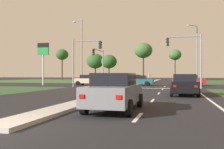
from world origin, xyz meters
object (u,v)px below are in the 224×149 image
(street_lamp_second, at_px, (81,49))
(treeline_third, at_px, (109,62))
(car_black_near, at_px, (184,85))
(treeline_fourth, at_px, (143,51))
(car_beige_second, at_px, (89,80))
(traffic_signal_far_left, at_px, (100,60))
(pedestrian_at_median, at_px, (149,76))
(fuel_price_totem, at_px, (43,54))
(car_maroon_sixth, at_px, (135,79))
(treeline_fifth, at_px, (175,55))
(treeline_second, at_px, (95,61))
(street_lamp_third, at_px, (196,51))
(treeline_near, at_px, (62,55))
(traffic_signal_near_right, at_px, (189,52))
(car_red_fifth, at_px, (189,80))
(traffic_signal_near_left, at_px, (83,55))
(car_grey_third, at_px, (115,91))
(car_teal_fourth, at_px, (138,80))

(street_lamp_second, relative_size, treeline_third, 1.37)
(car_black_near, xyz_separation_m, treeline_fourth, (-8.93, 47.30, 7.26))
(car_beige_second, distance_m, traffic_signal_far_left, 6.35)
(pedestrian_at_median, height_order, fuel_price_totem, fuel_price_totem)
(street_lamp_second, distance_m, fuel_price_totem, 5.83)
(pedestrian_at_median, bearing_deg, treeline_fourth, 175.29)
(traffic_signal_far_left, xyz_separation_m, treeline_third, (-5.59, 26.97, 1.14))
(car_maroon_sixth, distance_m, treeline_fifth, 27.77)
(treeline_third, bearing_deg, street_lamp_second, -82.29)
(traffic_signal_far_left, xyz_separation_m, treeline_second, (-9.93, 27.91, 1.36))
(treeline_second, bearing_deg, car_maroon_sixth, -56.48)
(street_lamp_third, xyz_separation_m, treeline_fifth, (-3.69, 24.39, 1.32))
(treeline_second, relative_size, treeline_third, 1.06)
(treeline_second, distance_m, treeline_fifth, 22.60)
(treeline_third, distance_m, treeline_fifth, 18.53)
(treeline_near, distance_m, treeline_second, 10.12)
(traffic_signal_near_right, distance_m, treeline_fifth, 42.24)
(car_red_fifth, xyz_separation_m, treeline_fourth, (-10.08, 30.97, 7.29))
(traffic_signal_near_right, bearing_deg, fuel_price_totem, 167.53)
(traffic_signal_near_right, height_order, street_lamp_third, street_lamp_third)
(car_black_near, bearing_deg, street_lamp_third, 83.69)
(traffic_signal_near_left, xyz_separation_m, treeline_fourth, (2.83, 37.58, 4.02))
(car_beige_second, xyz_separation_m, car_red_fifth, (14.18, 0.86, -0.01))
(car_grey_third, height_order, traffic_signal_near_right, traffic_signal_near_right)
(car_red_fifth, xyz_separation_m, pedestrian_at_median, (-6.63, 12.51, 0.52))
(car_beige_second, bearing_deg, pedestrian_at_median, 150.53)
(car_black_near, height_order, traffic_signal_near_right, traffic_signal_near_right)
(pedestrian_at_median, relative_size, treeline_second, 0.25)
(car_grey_third, xyz_separation_m, treeline_fourth, (-5.75, 56.18, 7.25))
(treeline_third, relative_size, treeline_fourth, 0.70)
(treeline_third, bearing_deg, traffic_signal_near_right, -62.96)
(traffic_signal_near_right, distance_m, treeline_third, 42.83)
(car_maroon_sixth, height_order, street_lamp_third, street_lamp_third)
(street_lamp_second, height_order, treeline_fifth, street_lamp_second)
(car_black_near, relative_size, treeline_fourth, 0.44)
(car_black_near, bearing_deg, car_grey_third, -109.69)
(traffic_signal_near_left, height_order, treeline_fourth, treeline_fourth)
(traffic_signal_far_left, relative_size, street_lamp_second, 0.60)
(car_black_near, height_order, car_grey_third, car_grey_third)
(street_lamp_second, bearing_deg, traffic_signal_far_left, 77.94)
(treeline_fourth, bearing_deg, treeline_near, 179.40)
(street_lamp_second, relative_size, pedestrian_at_median, 5.16)
(car_grey_third, relative_size, street_lamp_second, 0.46)
(traffic_signal_near_left, height_order, traffic_signal_near_right, traffic_signal_near_right)
(car_grey_third, xyz_separation_m, street_lamp_third, (6.21, 36.32, 4.95))
(treeline_near, height_order, treeline_fourth, treeline_fourth)
(treeline_fifth, bearing_deg, traffic_signal_far_left, -111.85)
(car_teal_fourth, bearing_deg, car_beige_second, 97.98)
(treeline_fourth, bearing_deg, car_maroon_sixth, -86.75)
(treeline_near, bearing_deg, treeline_third, 1.22)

